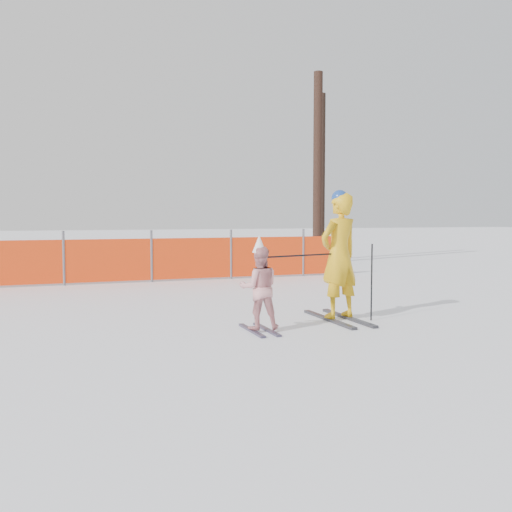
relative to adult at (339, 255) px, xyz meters
The scene contains 6 objects.
ground 1.66m from the adult, 165.13° to the right, with size 120.00×120.00×0.00m, color white.
adult is the anchor object (origin of this frame).
child 1.53m from the adult, 165.02° to the right, with size 0.63×0.93×1.33m.
ski_poles 0.31m from the adult, 127.62° to the right, with size 1.78×0.34×1.17m.
safety_fence 7.42m from the adult, 125.80° to the left, with size 15.12×0.06×1.25m.
tree_trunks 11.41m from the adult, 65.32° to the left, with size 0.98×1.40×6.36m.
Camera 1 is at (-2.84, -7.33, 1.58)m, focal length 40.00 mm.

